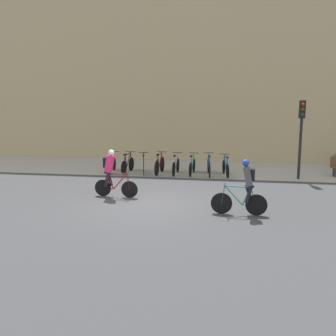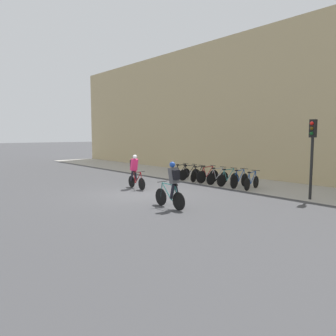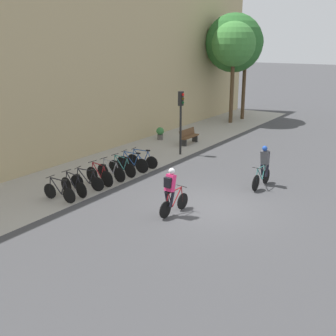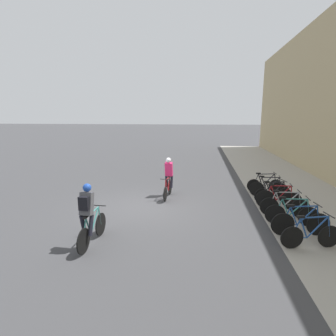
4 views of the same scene
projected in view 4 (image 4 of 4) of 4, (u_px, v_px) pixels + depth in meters
The scene contains 12 objects.
ground at pixel (142, 207), 10.31m from camera, with size 200.00×200.00×0.00m, color #3D3D3F.
kerb_strip at pixel (324, 215), 9.47m from camera, with size 44.00×4.50×0.01m, color #A39E93.
cyclist_pink at pixel (169, 176), 11.46m from camera, with size 1.65×0.46×1.75m.
cyclist_grey at pixel (88, 214), 7.00m from camera, with size 1.77×0.46×1.78m.
parked_bike_0 at pixel (265, 184), 12.23m from camera, with size 0.46×1.62×0.94m.
parked_bike_1 at pixel (269, 188), 11.49m from camera, with size 0.46×1.63×0.96m.
parked_bike_2 at pixel (273, 194), 10.74m from camera, with size 0.50×1.57×0.94m.
parked_bike_3 at pixel (279, 199), 10.00m from camera, with size 0.46×1.67×0.99m.
parked_bike_4 at pixel (285, 206), 9.26m from camera, with size 0.46×1.69×0.96m.
parked_bike_5 at pixel (292, 214), 8.52m from camera, with size 0.46×1.68×0.96m.
parked_bike_6 at pixel (300, 222), 7.77m from camera, with size 0.46×1.75×0.98m.
parked_bike_7 at pixel (311, 235), 7.04m from camera, with size 0.48×1.65×0.95m.
Camera 4 is at (9.60, 2.26, 3.52)m, focal length 28.00 mm.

